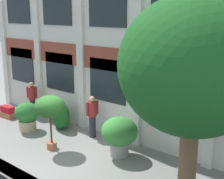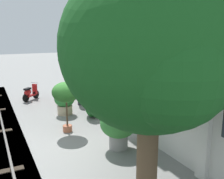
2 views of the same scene
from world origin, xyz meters
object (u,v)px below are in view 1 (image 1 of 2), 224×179
at_px(potted_plant_ribbed_drum, 27,115).
at_px(topiary_hedge, 60,115).
at_px(resident_watching_tracks, 92,115).
at_px(resident_by_doorway, 32,98).
at_px(broadleaf_tree, 193,70).
at_px(potted_plant_square_trough, 8,112).
at_px(potted_plant_glazed_jar, 119,133).
at_px(potted_plant_tall_urn, 50,108).

xyz_separation_m(potted_plant_ribbed_drum, topiary_hedge, (0.88, 1.06, -0.07)).
relative_size(potted_plant_ribbed_drum, resident_watching_tracks, 0.72).
distance_m(resident_by_doorway, topiary_hedge, 2.15).
xyz_separation_m(broadleaf_tree, topiary_hedge, (-6.52, 1.27, -2.90)).
relative_size(potted_plant_square_trough, resident_watching_tracks, 0.49).
bearing_deg(resident_watching_tracks, potted_plant_glazed_jar, 2.58).
bearing_deg(potted_plant_square_trough, potted_plant_tall_urn, -12.17).
bearing_deg(broadleaf_tree, potted_plant_glazed_jar, 164.74).
relative_size(potted_plant_ribbed_drum, potted_plant_square_trough, 1.46).
xyz_separation_m(potted_plant_square_trough, topiary_hedge, (3.00, 0.66, 0.34)).
height_order(potted_plant_square_trough, topiary_hedge, topiary_hedge).
bearing_deg(broadleaf_tree, potted_plant_square_trough, 176.33).
relative_size(potted_plant_square_trough, topiary_hedge, 0.60).
height_order(potted_plant_ribbed_drum, resident_by_doorway, resident_by_doorway).
xyz_separation_m(broadleaf_tree, potted_plant_square_trough, (-9.52, 0.61, -3.23)).
bearing_deg(potted_plant_square_trough, potted_plant_ribbed_drum, -10.62).
bearing_deg(topiary_hedge, broadleaf_tree, -11.07).
height_order(broadleaf_tree, potted_plant_tall_urn, broadleaf_tree).
xyz_separation_m(potted_plant_square_trough, resident_by_doorway, (0.88, 0.80, 0.65)).
bearing_deg(resident_by_doorway, topiary_hedge, 57.59).
xyz_separation_m(potted_plant_glazed_jar, resident_watching_tracks, (-1.88, 0.65, 0.07)).
bearing_deg(topiary_hedge, resident_watching_tracks, 5.55).
bearing_deg(potted_plant_tall_urn, resident_watching_tracks, 77.92).
xyz_separation_m(potted_plant_glazed_jar, potted_plant_tall_urn, (-2.26, -1.12, 0.73)).
bearing_deg(resident_by_doorway, broadleaf_tree, 51.95).
bearing_deg(potted_plant_glazed_jar, potted_plant_tall_urn, -153.55).
bearing_deg(potted_plant_ribbed_drum, resident_by_doorway, 135.94).
relative_size(potted_plant_square_trough, potted_plant_tall_urn, 0.41).
height_order(resident_watching_tracks, topiary_hedge, resident_watching_tracks).
height_order(resident_by_doorway, resident_watching_tracks, resident_by_doorway).
xyz_separation_m(potted_plant_tall_urn, resident_watching_tracks, (0.38, 1.77, -0.66)).
xyz_separation_m(potted_plant_glazed_jar, resident_by_doorway, (-5.72, 0.61, 0.07)).
height_order(resident_by_doorway, topiary_hedge, resident_by_doorway).
bearing_deg(potted_plant_ribbed_drum, broadleaf_tree, -1.65).
relative_size(broadleaf_tree, potted_plant_square_trough, 6.51).
xyz_separation_m(potted_plant_ribbed_drum, potted_plant_glazed_jar, (4.48, 0.58, 0.17)).
relative_size(potted_plant_tall_urn, resident_by_doorway, 1.19).
bearing_deg(potted_plant_square_trough, resident_watching_tracks, 9.98).
distance_m(potted_plant_glazed_jar, resident_by_doorway, 5.75).
bearing_deg(broadleaf_tree, resident_by_doorway, 170.73).
relative_size(potted_plant_glazed_jar, potted_plant_square_trough, 1.71).
bearing_deg(potted_plant_ribbed_drum, topiary_hedge, 50.28).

